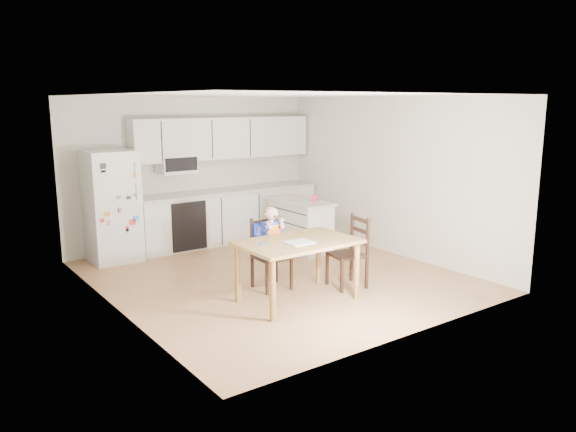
% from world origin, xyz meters
% --- Properties ---
extents(room, '(4.52, 5.01, 2.51)m').
position_xyz_m(room, '(0.00, 0.48, 1.25)').
color(room, '#936E46').
rests_on(room, ground).
extents(refrigerator, '(0.72, 0.70, 1.70)m').
position_xyz_m(refrigerator, '(-1.55, 2.15, 0.85)').
color(refrigerator, silver).
rests_on(refrigerator, ground).
extents(kitchen_run, '(3.37, 0.62, 2.15)m').
position_xyz_m(kitchen_run, '(0.50, 2.24, 0.88)').
color(kitchen_run, silver).
rests_on(kitchen_run, ground).
extents(kitchen_island, '(0.59, 1.13, 0.83)m').
position_xyz_m(kitchen_island, '(1.15, 0.93, 0.42)').
color(kitchen_island, silver).
rests_on(kitchen_island, ground).
extents(red_cup, '(0.09, 0.09, 0.11)m').
position_xyz_m(red_cup, '(1.26, 0.71, 0.89)').
color(red_cup, '#DD324C').
rests_on(red_cup, kitchen_island).
extents(dining_table, '(1.42, 0.91, 0.76)m').
position_xyz_m(dining_table, '(-0.34, -0.97, 0.66)').
color(dining_table, brown).
rests_on(dining_table, ground).
extents(napkin, '(0.31, 0.27, 0.01)m').
position_xyz_m(napkin, '(-0.39, -1.07, 0.77)').
color(napkin, '#BBBBC0').
rests_on(napkin, dining_table).
extents(toddler_spoon, '(0.12, 0.06, 0.02)m').
position_xyz_m(toddler_spoon, '(-0.79, -0.87, 0.77)').
color(toddler_spoon, '#1933AD').
rests_on(toddler_spoon, dining_table).
extents(chair_booster, '(0.43, 0.43, 1.09)m').
position_xyz_m(chair_booster, '(-0.33, -0.35, 0.66)').
color(chair_booster, black).
rests_on(chair_booster, ground).
extents(chair_side, '(0.49, 0.49, 0.95)m').
position_xyz_m(chair_side, '(0.61, -0.94, 0.54)').
color(chair_side, black).
rests_on(chair_side, ground).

